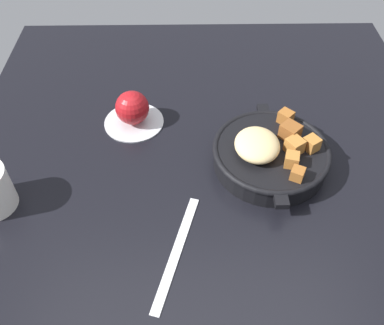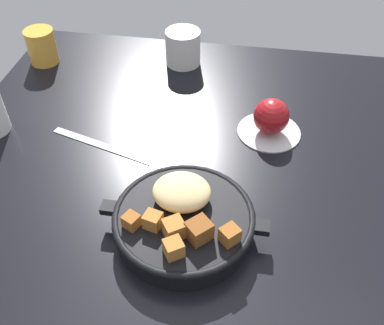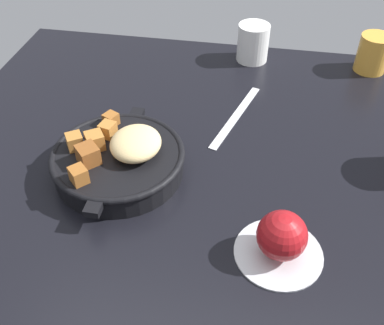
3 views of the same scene
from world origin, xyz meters
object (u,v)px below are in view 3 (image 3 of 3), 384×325
(red_apple, at_px, (282,235))
(juice_glass_amber, at_px, (373,53))
(cast_iron_skillet, at_px, (119,159))
(butter_knife, at_px, (236,116))
(white_creamer_pitcher, at_px, (253,43))

(red_apple, bearing_deg, juice_glass_amber, 161.61)
(cast_iron_skillet, xyz_separation_m, red_apple, (0.13, 0.28, 0.01))
(cast_iron_skillet, distance_m, butter_knife, 0.27)
(red_apple, xyz_separation_m, white_creamer_pitcher, (-0.56, -0.08, 0.00))
(cast_iron_skillet, relative_size, red_apple, 3.76)
(red_apple, height_order, butter_knife, red_apple)
(cast_iron_skillet, xyz_separation_m, juice_glass_amber, (-0.43, 0.46, 0.01))
(cast_iron_skillet, height_order, red_apple, cast_iron_skillet)
(cast_iron_skillet, height_order, white_creamer_pitcher, white_creamer_pitcher)
(cast_iron_skillet, xyz_separation_m, butter_knife, (-0.20, 0.18, -0.03))
(cast_iron_skillet, relative_size, butter_knife, 1.18)
(butter_knife, relative_size, white_creamer_pitcher, 2.65)
(butter_knife, distance_m, white_creamer_pitcher, 0.24)
(cast_iron_skillet, bearing_deg, juice_glass_amber, 133.14)
(juice_glass_amber, bearing_deg, butter_knife, -50.01)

